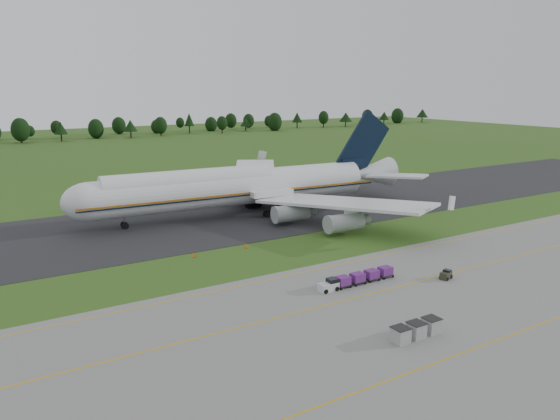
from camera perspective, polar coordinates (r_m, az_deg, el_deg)
ground at (r=93.76m, az=1.53°, el=-4.31°), size 600.00×600.00×0.00m
apron at (r=69.67m, az=17.31°, el=-11.18°), size 300.00×52.00×0.06m
taxiway at (r=117.33m, az=-5.97°, el=-0.81°), size 300.00×40.00×0.08m
apron_markings at (r=73.99m, az=13.19°, el=-9.44°), size 300.00×30.20×0.01m
tree_line at (r=301.84m, az=-21.04°, el=7.98°), size 530.24×23.32×11.75m
aircraft at (r=118.82m, az=-3.99°, el=2.50°), size 78.60×76.56×22.09m
baggage_train at (r=78.94m, az=7.93°, el=-7.12°), size 12.84×1.64×1.58m
utility_cart at (r=83.98m, az=16.94°, el=-6.56°), size 2.14×1.63×1.04m
uld_row at (r=64.51m, az=14.05°, el=-12.06°), size 6.61×1.81×1.79m
edge_markers at (r=93.28m, az=-6.19°, el=-4.30°), size 10.19×0.30×0.60m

